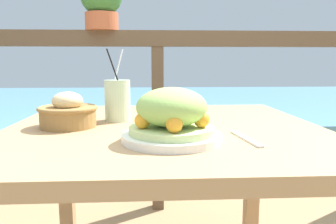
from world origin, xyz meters
TOP-DOWN VIEW (x-y plane):
  - patio_table at (0.00, 0.00)m, footprint 0.98×0.96m
  - railing_fence at (0.00, 0.92)m, footprint 2.80×0.08m
  - sea_backdrop at (0.00, 3.42)m, footprint 12.00×4.00m
  - salad_plate at (0.01, -0.21)m, footprint 0.26×0.26m
  - drink_glass at (-0.16, 0.10)m, footprint 0.09×0.09m
  - bread_basket at (-0.30, -0.01)m, footprint 0.18×0.18m
  - fork at (0.20, -0.20)m, footprint 0.04×0.18m
  - orange_near_basket at (0.05, 0.33)m, footprint 0.07×0.07m

SIDE VIEW (x-z plane):
  - sea_backdrop at x=0.00m, z-range 0.00..0.41m
  - patio_table at x=0.00m, z-range 0.26..0.97m
  - fork at x=0.20m, z-range 0.71..0.71m
  - orange_near_basket at x=0.05m, z-range 0.71..0.78m
  - bread_basket at x=-0.30m, z-range 0.70..0.81m
  - salad_plate at x=0.01m, z-range 0.70..0.84m
  - drink_glass at x=-0.16m, z-range 0.66..0.90m
  - railing_fence at x=0.00m, z-range 0.27..1.36m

